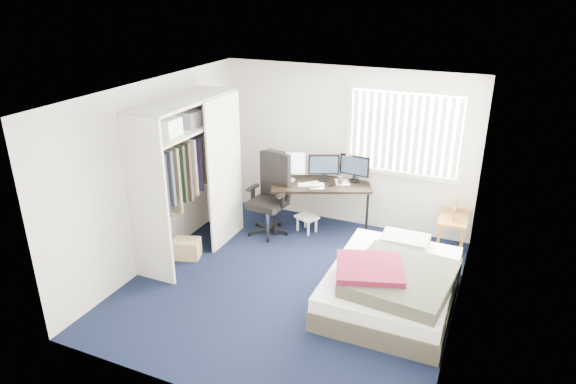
% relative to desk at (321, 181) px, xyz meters
% --- Properties ---
extents(ground, '(4.20, 4.20, 0.00)m').
position_rel_desk_xyz_m(ground, '(0.27, -1.75, -0.78)').
color(ground, black).
rests_on(ground, ground).
extents(room_shell, '(4.20, 4.20, 4.20)m').
position_rel_desk_xyz_m(room_shell, '(0.27, -1.75, 0.73)').
color(room_shell, silver).
rests_on(room_shell, ground).
extents(window_assembly, '(1.72, 0.09, 1.32)m').
position_rel_desk_xyz_m(window_assembly, '(1.17, 0.29, 0.82)').
color(window_assembly, white).
rests_on(window_assembly, ground).
extents(closet, '(0.64, 1.84, 2.22)m').
position_rel_desk_xyz_m(closet, '(-1.40, -1.49, 0.57)').
color(closet, beige).
rests_on(closet, ground).
extents(desk, '(1.68, 1.26, 1.21)m').
position_rel_desk_xyz_m(desk, '(0.00, 0.00, 0.00)').
color(desk, black).
rests_on(desk, ground).
extents(office_chair, '(0.67, 0.67, 1.28)m').
position_rel_desk_xyz_m(office_chair, '(-0.64, -0.47, -0.29)').
color(office_chair, black).
rests_on(office_chair, ground).
extents(footstool, '(0.39, 0.36, 0.26)m').
position_rel_desk_xyz_m(footstool, '(-0.12, -0.26, -0.58)').
color(footstool, white).
rests_on(footstool, ground).
extents(nightstand, '(0.41, 0.80, 0.72)m').
position_rel_desk_xyz_m(nightstand, '(2.02, 0.09, -0.31)').
color(nightstand, brown).
rests_on(nightstand, ground).
extents(bed, '(1.49, 1.95, 0.65)m').
position_rel_desk_xyz_m(bed, '(1.54, -1.65, -0.50)').
color(bed, '#3F3A2D').
rests_on(bed, ground).
extents(pine_box, '(0.43, 0.37, 0.27)m').
position_rel_desk_xyz_m(pine_box, '(-1.38, -1.70, -0.64)').
color(pine_box, tan).
rests_on(pine_box, ground).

